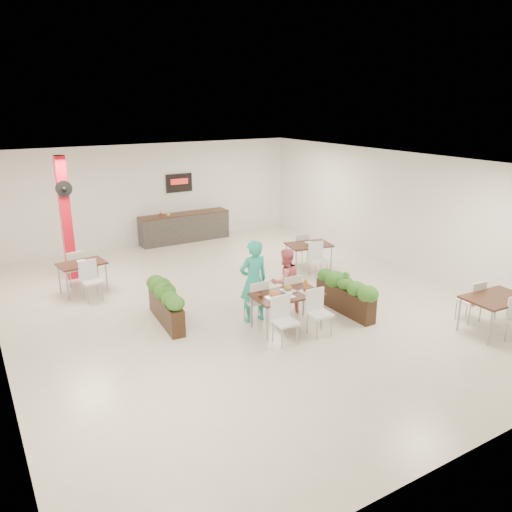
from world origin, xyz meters
The scene contains 12 objects.
ground centered at (0.00, 0.00, 0.00)m, with size 12.00×12.00×0.00m, color beige.
room_shell centered at (0.00, 0.00, 2.01)m, with size 10.10×12.10×3.22m.
red_column centered at (-3.00, 3.79, 1.64)m, with size 0.40×0.41×3.20m.
service_counter centered at (1.00, 5.65, 0.49)m, with size 3.00×0.64×2.20m.
main_table centered at (0.14, -1.59, 0.64)m, with size 1.44×1.67×0.92m.
diner_man centered at (-0.25, -0.93, 0.89)m, with size 0.65×0.42×1.77m, color teal.
diner_woman centered at (0.55, -0.93, 0.73)m, with size 0.71×0.55×1.46m, color #F26B76.
planter_left centered at (-1.89, -0.10, 0.49)m, with size 0.50×1.77×0.92m.
planter_right centered at (1.70, -1.59, 0.48)m, with size 0.41×1.78×0.93m.
side_table_a centered at (-2.97, 2.60, 0.62)m, with size 1.15×1.66×0.92m.
side_table_b centered at (2.73, 1.12, 0.63)m, with size 1.29×1.67×0.92m.
side_table_c centered at (3.62, -3.88, 0.63)m, with size 1.31×1.64×0.92m.
Camera 1 is at (-5.21, -9.33, 4.48)m, focal length 35.00 mm.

